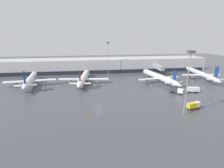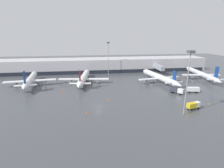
{
  "view_description": "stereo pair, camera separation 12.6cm",
  "coord_description": "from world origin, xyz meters",
  "px_view_note": "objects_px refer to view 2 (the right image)",
  "views": [
    {
      "loc": [
        -3.51,
        -59.3,
        25.35
      ],
      "look_at": [
        7.58,
        17.92,
        3.0
      ],
      "focal_mm": 28.0,
      "sensor_mm": 36.0,
      "label": 1
    },
    {
      "loc": [
        -3.39,
        -59.32,
        25.35
      ],
      "look_at": [
        7.58,
        17.92,
        3.0
      ],
      "focal_mm": 28.0,
      "sensor_mm": 36.0,
      "label": 2
    }
  ],
  "objects_px": {
    "service_truck_2": "(194,105)",
    "traffic_cone_1": "(87,112)",
    "traffic_cone_4": "(109,99)",
    "apron_light_mast_1": "(189,66)",
    "parked_jet_0": "(159,77)",
    "service_truck_3": "(193,89)",
    "traffic_cone_3": "(62,91)",
    "apron_light_mast_0": "(108,50)",
    "service_truck_0": "(177,91)",
    "traffic_cone_0": "(209,104)",
    "parked_jet_3": "(201,74)",
    "parked_jet_1": "(84,78)",
    "parked_jet_2": "(30,80)",
    "traffic_cone_2": "(183,80)"
  },
  "relations": [
    {
      "from": "parked_jet_1",
      "to": "service_truck_2",
      "type": "height_order",
      "value": "parked_jet_1"
    },
    {
      "from": "parked_jet_1",
      "to": "parked_jet_3",
      "type": "bearing_deg",
      "value": -84.03
    },
    {
      "from": "service_truck_0",
      "to": "parked_jet_3",
      "type": "bearing_deg",
      "value": 90.27
    },
    {
      "from": "traffic_cone_0",
      "to": "traffic_cone_3",
      "type": "distance_m",
      "value": 61.07
    },
    {
      "from": "parked_jet_0",
      "to": "traffic_cone_0",
      "type": "distance_m",
      "value": 32.74
    },
    {
      "from": "traffic_cone_4",
      "to": "service_truck_2",
      "type": "bearing_deg",
      "value": -24.46
    },
    {
      "from": "parked_jet_2",
      "to": "traffic_cone_4",
      "type": "distance_m",
      "value": 44.62
    },
    {
      "from": "parked_jet_0",
      "to": "service_truck_3",
      "type": "xyz_separation_m",
      "value": [
        8.54,
        -18.32,
        -1.42
      ]
    },
    {
      "from": "parked_jet_3",
      "to": "service_truck_2",
      "type": "height_order",
      "value": "parked_jet_3"
    },
    {
      "from": "traffic_cone_0",
      "to": "apron_light_mast_1",
      "type": "distance_m",
      "value": 22.35
    },
    {
      "from": "service_truck_0",
      "to": "apron_light_mast_1",
      "type": "distance_m",
      "value": 26.24
    },
    {
      "from": "parked_jet_1",
      "to": "service_truck_3",
      "type": "distance_m",
      "value": 54.04
    },
    {
      "from": "parked_jet_0",
      "to": "traffic_cone_1",
      "type": "height_order",
      "value": "parked_jet_0"
    },
    {
      "from": "traffic_cone_2",
      "to": "apron_light_mast_0",
      "type": "xyz_separation_m",
      "value": [
        -39.92,
        20.58,
        15.78
      ]
    },
    {
      "from": "service_truck_2",
      "to": "traffic_cone_1",
      "type": "bearing_deg",
      "value": 163.1
    },
    {
      "from": "traffic_cone_1",
      "to": "apron_light_mast_1",
      "type": "xyz_separation_m",
      "value": [
        31.25,
        -5.6,
        15.75
      ]
    },
    {
      "from": "parked_jet_2",
      "to": "traffic_cone_0",
      "type": "bearing_deg",
      "value": -122.13
    },
    {
      "from": "service_truck_3",
      "to": "apron_light_mast_0",
      "type": "distance_m",
      "value": 54.8
    },
    {
      "from": "parked_jet_1",
      "to": "traffic_cone_0",
      "type": "bearing_deg",
      "value": -121.13
    },
    {
      "from": "parked_jet_0",
      "to": "service_truck_3",
      "type": "bearing_deg",
      "value": -164.64
    },
    {
      "from": "traffic_cone_3",
      "to": "apron_light_mast_0",
      "type": "relative_size",
      "value": 0.04
    },
    {
      "from": "traffic_cone_0",
      "to": "service_truck_0",
      "type": "bearing_deg",
      "value": 114.15
    },
    {
      "from": "traffic_cone_4",
      "to": "apron_light_mast_1",
      "type": "xyz_separation_m",
      "value": [
        22.44,
        -16.51,
        15.79
      ]
    },
    {
      "from": "parked_jet_3",
      "to": "service_truck_2",
      "type": "bearing_deg",
      "value": 149.63
    },
    {
      "from": "service_truck_0",
      "to": "apron_light_mast_1",
      "type": "bearing_deg",
      "value": -62.26
    },
    {
      "from": "traffic_cone_2",
      "to": "traffic_cone_0",
      "type": "bearing_deg",
      "value": -104.07
    },
    {
      "from": "service_truck_3",
      "to": "traffic_cone_3",
      "type": "bearing_deg",
      "value": 1.23
    },
    {
      "from": "parked_jet_3",
      "to": "traffic_cone_0",
      "type": "xyz_separation_m",
      "value": [
        -20.64,
        -35.55,
        -2.75
      ]
    },
    {
      "from": "traffic_cone_1",
      "to": "traffic_cone_4",
      "type": "xyz_separation_m",
      "value": [
        8.8,
        10.91,
        -0.04
      ]
    },
    {
      "from": "parked_jet_1",
      "to": "parked_jet_0",
      "type": "bearing_deg",
      "value": -89.67
    },
    {
      "from": "service_truck_0",
      "to": "traffic_cone_0",
      "type": "bearing_deg",
      "value": -15.64
    },
    {
      "from": "traffic_cone_4",
      "to": "apron_light_mast_1",
      "type": "bearing_deg",
      "value": -36.34
    },
    {
      "from": "apron_light_mast_1",
      "to": "traffic_cone_2",
      "type": "bearing_deg",
      "value": 60.89
    },
    {
      "from": "parked_jet_0",
      "to": "traffic_cone_4",
      "type": "distance_m",
      "value": 37.66
    },
    {
      "from": "parked_jet_1",
      "to": "traffic_cone_3",
      "type": "bearing_deg",
      "value": 151.01
    },
    {
      "from": "service_truck_3",
      "to": "apron_light_mast_1",
      "type": "distance_m",
      "value": 30.0
    },
    {
      "from": "service_truck_3",
      "to": "traffic_cone_0",
      "type": "relative_size",
      "value": 8.5
    },
    {
      "from": "service_truck_2",
      "to": "traffic_cone_4",
      "type": "xyz_separation_m",
      "value": [
        -28.22,
        12.83,
        -1.23
      ]
    },
    {
      "from": "parked_jet_1",
      "to": "parked_jet_2",
      "type": "height_order",
      "value": "parked_jet_2"
    },
    {
      "from": "parked_jet_3",
      "to": "traffic_cone_4",
      "type": "xyz_separation_m",
      "value": [
        -57.32,
        -25.94,
        -2.75
      ]
    },
    {
      "from": "parked_jet_3",
      "to": "parked_jet_2",
      "type": "bearing_deg",
      "value": 97.01
    },
    {
      "from": "traffic_cone_3",
      "to": "apron_light_mast_0",
      "type": "xyz_separation_m",
      "value": [
        24.99,
        31.13,
        15.7
      ]
    },
    {
      "from": "parked_jet_0",
      "to": "traffic_cone_2",
      "type": "xyz_separation_m",
      "value": [
        15.01,
        1.98,
        -2.64
      ]
    },
    {
      "from": "parked_jet_0",
      "to": "apron_light_mast_1",
      "type": "relative_size",
      "value": 1.78
    },
    {
      "from": "parked_jet_0",
      "to": "apron_light_mast_1",
      "type": "xyz_separation_m",
      "value": [
        -7.74,
        -38.88,
        13.15
      ]
    },
    {
      "from": "service_truck_2",
      "to": "traffic_cone_0",
      "type": "distance_m",
      "value": 9.14
    },
    {
      "from": "parked_jet_2",
      "to": "service_truck_3",
      "type": "bearing_deg",
      "value": -112.42
    },
    {
      "from": "service_truck_0",
      "to": "traffic_cone_3",
      "type": "xyz_separation_m",
      "value": [
        -50.48,
        10.21,
        -1.04
      ]
    },
    {
      "from": "service_truck_0",
      "to": "traffic_cone_1",
      "type": "height_order",
      "value": "service_truck_0"
    },
    {
      "from": "service_truck_2",
      "to": "apron_light_mast_0",
      "type": "relative_size",
      "value": 0.26
    }
  ]
}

